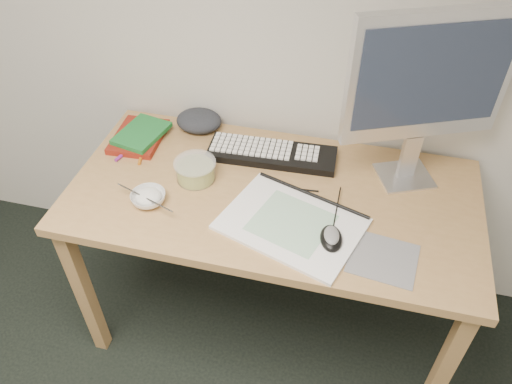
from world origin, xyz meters
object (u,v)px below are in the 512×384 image
rice_bowl (148,198)px  keyboard (272,154)px  sketchpad (291,224)px  monitor (429,82)px  desk (272,209)px

rice_bowl → keyboard: bearing=44.1°
rice_bowl → sketchpad: bearing=1.2°
monitor → rice_bowl: (-0.83, -0.34, -0.36)m
monitor → rice_bowl: monitor is taller
sketchpad → keyboard: size_ratio=0.91×
keyboard → desk: bearing=-79.1°
sketchpad → monitor: 0.61m
desk → rice_bowl: (-0.39, -0.15, 0.10)m
desk → rice_bowl: bearing=-159.4°
desk → keyboard: (-0.05, 0.19, 0.10)m
sketchpad → keyboard: 0.35m
sketchpad → rice_bowl: size_ratio=3.67×
desk → monitor: monitor is taller
desk → rice_bowl: rice_bowl is taller
keyboard → rice_bowl: (-0.35, -0.34, 0.00)m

